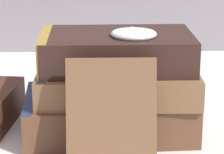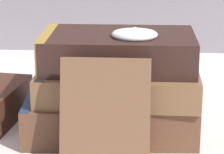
# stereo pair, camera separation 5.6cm
# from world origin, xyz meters

# --- Properties ---
(ground_plane) EXTENTS (3.00, 3.00, 0.00)m
(ground_plane) POSITION_xyz_m (0.00, 0.00, 0.00)
(ground_plane) COLOR silver
(book_flat_bottom) EXTENTS (0.23, 0.15, 0.05)m
(book_flat_bottom) POSITION_xyz_m (-0.02, 0.05, 0.03)
(book_flat_bottom) COLOR brown
(book_flat_bottom) RESTS_ON ground_plane
(book_flat_middle) EXTENTS (0.21, 0.13, 0.04)m
(book_flat_middle) POSITION_xyz_m (-0.00, 0.05, 0.07)
(book_flat_middle) COLOR brown
(book_flat_middle) RESTS_ON book_flat_bottom
(book_flat_top) EXTENTS (0.19, 0.12, 0.05)m
(book_flat_top) POSITION_xyz_m (-0.01, 0.06, 0.11)
(book_flat_top) COLOR #331E19
(book_flat_top) RESTS_ON book_flat_middle
(book_leaning_front) EXTENTS (0.10, 0.05, 0.13)m
(book_leaning_front) POSITION_xyz_m (-0.01, -0.04, 0.06)
(book_leaning_front) COLOR brown
(book_leaning_front) RESTS_ON ground_plane
(pocket_watch) EXTENTS (0.06, 0.06, 0.01)m
(pocket_watch) POSITION_xyz_m (0.02, 0.04, 0.14)
(pocket_watch) COLOR white
(pocket_watch) RESTS_ON book_flat_top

